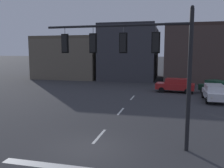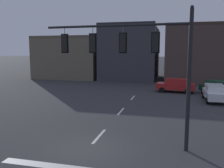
{
  "view_description": "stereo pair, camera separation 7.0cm",
  "coord_description": "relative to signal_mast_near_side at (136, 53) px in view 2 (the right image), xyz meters",
  "views": [
    {
      "loc": [
        3.93,
        -10.96,
        4.86
      ],
      "look_at": [
        0.09,
        4.68,
        2.68
      ],
      "focal_mm": 39.3,
      "sensor_mm": 36.0,
      "label": 1
    },
    {
      "loc": [
        4.0,
        -10.94,
        4.86
      ],
      "look_at": [
        0.09,
        4.68,
        2.68
      ],
      "focal_mm": 39.3,
      "sensor_mm": 36.0,
      "label": 2
    }
  ],
  "objects": [
    {
      "name": "ground_plane",
      "position": [
        -2.17,
        -1.22,
        -4.74
      ],
      "size": [
        400.0,
        400.0,
        0.0
      ],
      "primitive_type": "plane",
      "color": "#353538"
    },
    {
      "name": "stop_bar_paint",
      "position": [
        -2.17,
        -3.22,
        -4.74
      ],
      "size": [
        6.4,
        0.5,
        0.01
      ],
      "primitive_type": "cube",
      "color": "silver",
      "rests_on": "ground"
    },
    {
      "name": "lane_centreline",
      "position": [
        -2.17,
        0.78,
        -4.74
      ],
      "size": [
        0.16,
        26.4,
        0.01
      ],
      "color": "silver",
      "rests_on": "ground"
    },
    {
      "name": "signal_mast_near_side",
      "position": [
        0.0,
        0.0,
        0.0
      ],
      "size": [
        7.5,
        0.63,
        6.92
      ],
      "color": "black",
      "rests_on": "ground"
    },
    {
      "name": "car_lot_nearside",
      "position": [
        5.82,
        12.92,
        -3.89
      ],
      "size": [
        1.95,
        4.47,
        1.61
      ],
      "color": "silver",
      "rests_on": "ground"
    },
    {
      "name": "car_lot_middle",
      "position": [
        2.21,
        17.39,
        -3.89
      ],
      "size": [
        4.59,
        2.29,
        1.61
      ],
      "color": "#A81E1E",
      "rests_on": "ground"
    },
    {
      "name": "car_lot_farside",
      "position": [
        6.84,
        16.44,
        -3.89
      ],
      "size": [
        4.18,
        4.55,
        1.61
      ],
      "color": "#143D28",
      "rests_on": "ground"
    }
  ]
}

